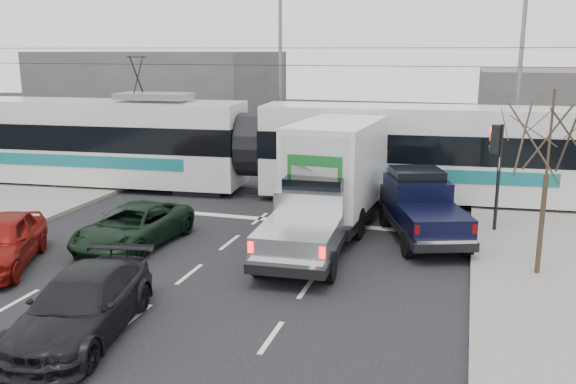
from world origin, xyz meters
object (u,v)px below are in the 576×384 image
(green_car, at_px, (133,226))
(dark_car, at_px, (82,305))
(silver_pickup, at_px, (311,216))
(red_car, at_px, (0,242))
(navy_pickup, at_px, (421,206))
(street_lamp_near, at_px, (515,74))
(box_truck, at_px, (341,171))
(bare_tree, at_px, (550,141))
(tram, at_px, (252,146))
(street_lamp_far, at_px, (277,70))
(traffic_signal, at_px, (496,154))

(green_car, bearing_deg, dark_car, -66.98)
(silver_pickup, bearing_deg, red_car, -157.67)
(navy_pickup, bearing_deg, street_lamp_near, 50.47)
(green_car, bearing_deg, red_car, -131.26)
(box_truck, bearing_deg, dark_car, -104.47)
(navy_pickup, bearing_deg, bare_tree, -59.70)
(box_truck, height_order, dark_car, box_truck)
(bare_tree, xyz_separation_m, box_truck, (-6.38, 4.15, -1.96))
(silver_pickup, relative_size, dark_car, 1.33)
(tram, relative_size, silver_pickup, 4.49)
(street_lamp_near, xyz_separation_m, red_car, (-14.48, -15.00, -4.35))
(red_car, bearing_deg, street_lamp_far, 56.33)
(bare_tree, height_order, tram, tram)
(green_car, xyz_separation_m, red_car, (-2.68, -2.79, 0.11))
(bare_tree, xyz_separation_m, green_car, (-12.09, -0.71, -3.14))
(dark_car, bearing_deg, navy_pickup, 46.08)
(bare_tree, relative_size, street_lamp_far, 0.56)
(silver_pickup, bearing_deg, tram, 119.69)
(green_car, distance_m, dark_car, 6.25)
(bare_tree, height_order, red_car, bare_tree)
(silver_pickup, height_order, red_car, silver_pickup)
(silver_pickup, relative_size, red_car, 1.43)
(red_car, bearing_deg, traffic_signal, 5.07)
(navy_pickup, bearing_deg, dark_car, -144.05)
(box_truck, bearing_deg, traffic_signal, 2.06)
(street_lamp_far, height_order, tram, street_lamp_far)
(street_lamp_far, distance_m, navy_pickup, 14.11)
(street_lamp_far, height_order, box_truck, street_lamp_far)
(silver_pickup, xyz_separation_m, box_truck, (0.14, 3.75, 0.70))
(bare_tree, bearing_deg, tram, 146.24)
(bare_tree, xyz_separation_m, dark_car, (-9.90, -6.56, -3.09))
(tram, bearing_deg, navy_pickup, -35.23)
(bare_tree, distance_m, tram, 13.33)
(box_truck, bearing_deg, street_lamp_near, 54.02)
(silver_pickup, distance_m, green_car, 5.69)
(street_lamp_far, relative_size, tram, 0.31)
(street_lamp_far, distance_m, green_car, 14.90)
(traffic_signal, relative_size, street_lamp_near, 0.40)
(tram, distance_m, dark_car, 14.02)
(traffic_signal, height_order, street_lamp_near, street_lamp_near)
(box_truck, distance_m, green_car, 7.58)
(traffic_signal, xyz_separation_m, red_car, (-13.63, -7.50, -1.98))
(navy_pickup, height_order, green_car, navy_pickup)
(bare_tree, xyz_separation_m, navy_pickup, (-3.42, 2.88, -2.71))
(street_lamp_near, relative_size, dark_car, 1.87)
(bare_tree, distance_m, traffic_signal, 4.28)
(tram, xyz_separation_m, red_car, (-3.77, -10.85, -1.30))
(traffic_signal, height_order, green_car, traffic_signal)
(green_car, bearing_deg, street_lamp_near, 48.52)
(street_lamp_far, relative_size, green_car, 1.91)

